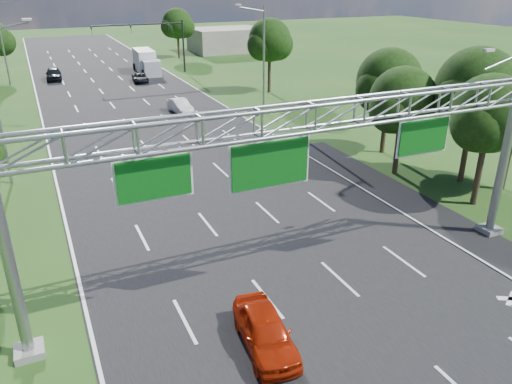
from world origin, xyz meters
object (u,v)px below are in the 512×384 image
traffic_signal (158,35)px  sign_gantry (312,132)px  red_coupe (265,331)px  box_truck (146,62)px

traffic_signal → sign_gantry: bearing=-97.7°
traffic_signal → red_coupe: (-10.61, -56.11, -4.47)m
traffic_signal → red_coupe: bearing=-100.7°
traffic_signal → red_coupe: traffic_signal is taller
box_truck → traffic_signal: bearing=-43.4°
red_coupe → box_truck: 58.44m
box_truck → red_coupe: bearing=-96.0°
sign_gantry → red_coupe: sign_gantry is taller
sign_gantry → box_truck: sign_gantry is taller
red_coupe → sign_gantry: bearing=49.3°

